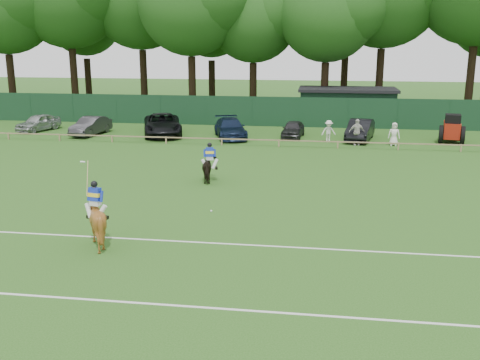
% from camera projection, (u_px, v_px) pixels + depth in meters
% --- Properties ---
extents(ground, '(160.00, 160.00, 0.00)m').
position_uv_depth(ground, '(216.00, 234.00, 21.52)').
color(ground, '#1E4C14').
rests_on(ground, ground).
extents(horse_dark, '(1.18, 1.88, 1.47)m').
position_uv_depth(horse_dark, '(210.00, 168.00, 29.15)').
color(horse_dark, black).
rests_on(horse_dark, ground).
extents(horse_chestnut, '(1.82, 1.97, 1.87)m').
position_uv_depth(horse_chestnut, '(96.00, 220.00, 20.22)').
color(horse_chestnut, brown).
rests_on(horse_chestnut, ground).
extents(sedan_silver, '(2.69, 4.24, 1.34)m').
position_uv_depth(sedan_silver, '(38.00, 123.00, 45.02)').
color(sedan_silver, '#AFB1B4').
rests_on(sedan_silver, ground).
extents(sedan_grey, '(2.04, 4.37, 1.39)m').
position_uv_depth(sedan_grey, '(91.00, 126.00, 43.17)').
color(sedan_grey, '#2F2E31').
rests_on(sedan_grey, ground).
extents(suv_black, '(4.41, 6.48, 1.65)m').
position_uv_depth(suv_black, '(162.00, 125.00, 42.92)').
color(suv_black, black).
rests_on(suv_black, ground).
extents(sedan_navy, '(3.42, 5.35, 1.44)m').
position_uv_depth(sedan_navy, '(230.00, 128.00, 41.87)').
color(sedan_navy, '#111D36').
rests_on(sedan_navy, ground).
extents(hatch_grey, '(1.79, 3.74, 1.23)m').
position_uv_depth(hatch_grey, '(293.00, 129.00, 42.17)').
color(hatch_grey, '#29292B').
rests_on(hatch_grey, ground).
extents(estate_black, '(2.48, 4.79, 1.50)m').
position_uv_depth(estate_black, '(360.00, 130.00, 40.91)').
color(estate_black, black).
rests_on(estate_black, ground).
extents(spectator_left, '(1.14, 0.83, 1.58)m').
position_uv_depth(spectator_left, '(329.00, 131.00, 40.12)').
color(spectator_left, silver).
rests_on(spectator_left, ground).
extents(spectator_mid, '(1.16, 0.67, 1.85)m').
position_uv_depth(spectator_mid, '(357.00, 132.00, 38.94)').
color(spectator_mid, beige).
rests_on(spectator_mid, ground).
extents(spectator_right, '(0.82, 0.57, 1.62)m').
position_uv_depth(spectator_right, '(394.00, 134.00, 38.82)').
color(spectator_right, white).
rests_on(spectator_right, ground).
extents(rider_dark, '(0.93, 0.48, 1.41)m').
position_uv_depth(rider_dark, '(210.00, 155.00, 28.97)').
color(rider_dark, silver).
rests_on(rider_dark, ground).
extents(rider_chestnut, '(0.93, 0.67, 2.05)m').
position_uv_depth(rider_chestnut, '(95.00, 198.00, 20.01)').
color(rider_chestnut, silver).
rests_on(rider_chestnut, ground).
extents(polo_ball, '(0.09, 0.09, 0.09)m').
position_uv_depth(polo_ball, '(211.00, 211.00, 24.21)').
color(polo_ball, silver).
rests_on(polo_ball, ground).
extents(pitch_lines, '(60.00, 5.10, 0.01)m').
position_uv_depth(pitch_lines, '(196.00, 270.00, 18.16)').
color(pitch_lines, silver).
rests_on(pitch_lines, ground).
extents(pitch_rail, '(62.10, 0.10, 0.50)m').
position_uv_depth(pitch_rail, '(264.00, 140.00, 38.67)').
color(pitch_rail, '#997F5B').
rests_on(pitch_rail, ground).
extents(perimeter_fence, '(92.08, 0.08, 2.50)m').
position_uv_depth(perimeter_fence, '(276.00, 112.00, 47.09)').
color(perimeter_fence, '#14351E').
rests_on(perimeter_fence, ground).
extents(utility_shed, '(8.40, 4.40, 3.04)m').
position_uv_depth(utility_shed, '(347.00, 105.00, 49.05)').
color(utility_shed, '#14331E').
rests_on(utility_shed, ground).
extents(tree_row, '(96.00, 12.00, 21.00)m').
position_uv_depth(tree_row, '(303.00, 114.00, 54.79)').
color(tree_row, '#26561C').
rests_on(tree_row, ground).
extents(tractor, '(2.01, 2.68, 2.05)m').
position_uv_depth(tractor, '(452.00, 129.00, 39.92)').
color(tractor, maroon).
rests_on(tractor, ground).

